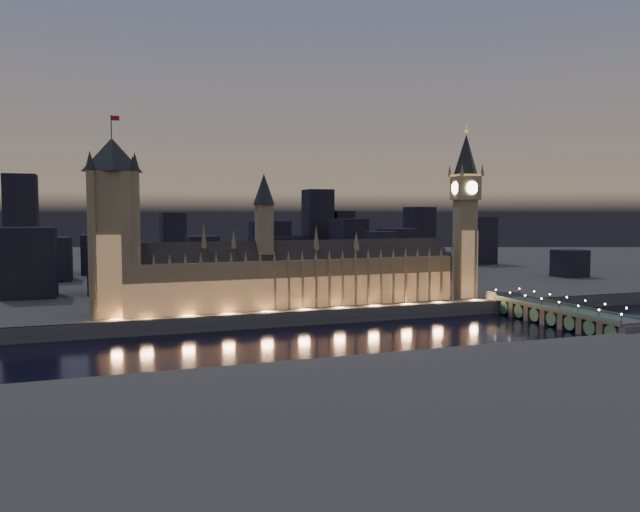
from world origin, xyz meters
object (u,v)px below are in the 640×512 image
object	(u,v)px
victoria_tower	(113,218)
elizabeth_tower	(465,201)
westminster_bridge	(555,314)
palace_of_westminster	(296,275)

from	to	relation	value
victoria_tower	elizabeth_tower	xyz separation A→B (m)	(218.00, 0.01, 10.10)
victoria_tower	westminster_bridge	xyz separation A→B (m)	(236.08, -65.36, -54.83)
palace_of_westminster	victoria_tower	size ratio (longest dim) A/B	1.89
westminster_bridge	elizabeth_tower	bearing A→B (deg)	105.46
victoria_tower	elizabeth_tower	distance (m)	218.23
palace_of_westminster	elizabeth_tower	size ratio (longest dim) A/B	1.79
victoria_tower	westminster_bridge	size ratio (longest dim) A/B	0.95
palace_of_westminster	victoria_tower	xyz separation A→B (m)	(-102.16, 0.16, 34.45)
palace_of_westminster	elizabeth_tower	distance (m)	124.11
elizabeth_tower	westminster_bridge	bearing A→B (deg)	-74.54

